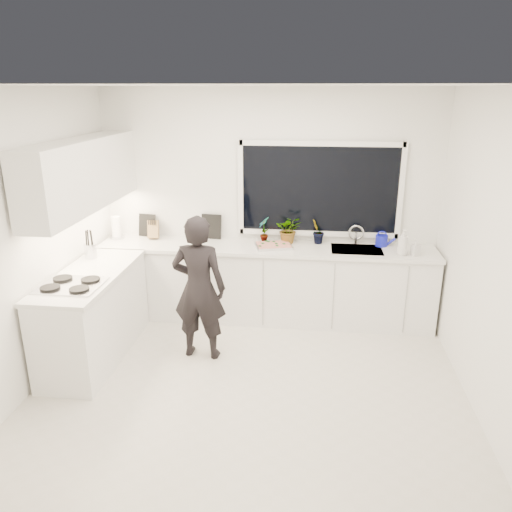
# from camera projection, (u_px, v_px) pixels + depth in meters

# --- Properties ---
(floor) EXTENTS (4.00, 3.50, 0.02)m
(floor) POSITION_uv_depth(u_px,v_px,m) (250.00, 384.00, 4.78)
(floor) COLOR beige
(floor) RESTS_ON ground
(wall_back) EXTENTS (4.00, 0.02, 2.70)m
(wall_back) POSITION_uv_depth(u_px,v_px,m) (269.00, 204.00, 5.99)
(wall_back) COLOR white
(wall_back) RESTS_ON ground
(wall_left) EXTENTS (0.02, 3.50, 2.70)m
(wall_left) POSITION_uv_depth(u_px,v_px,m) (32.00, 241.00, 4.56)
(wall_left) COLOR white
(wall_left) RESTS_ON ground
(wall_right) EXTENTS (0.02, 3.50, 2.70)m
(wall_right) POSITION_uv_depth(u_px,v_px,m) (491.00, 258.00, 4.12)
(wall_right) COLOR white
(wall_right) RESTS_ON ground
(ceiling) EXTENTS (4.00, 3.50, 0.02)m
(ceiling) POSITION_uv_depth(u_px,v_px,m) (249.00, 84.00, 3.90)
(ceiling) COLOR white
(ceiling) RESTS_ON wall_back
(window) EXTENTS (1.80, 0.02, 1.00)m
(window) POSITION_uv_depth(u_px,v_px,m) (319.00, 189.00, 5.83)
(window) COLOR black
(window) RESTS_ON wall_back
(base_cabinets_back) EXTENTS (3.92, 0.58, 0.88)m
(base_cabinets_back) POSITION_uv_depth(u_px,v_px,m) (266.00, 284.00, 6.00)
(base_cabinets_back) COLOR white
(base_cabinets_back) RESTS_ON floor
(base_cabinets_left) EXTENTS (0.58, 1.60, 0.88)m
(base_cabinets_left) POSITION_uv_depth(u_px,v_px,m) (94.00, 316.00, 5.15)
(base_cabinets_left) COLOR white
(base_cabinets_left) RESTS_ON floor
(countertop_back) EXTENTS (3.94, 0.62, 0.04)m
(countertop_back) POSITION_uv_depth(u_px,v_px,m) (266.00, 248.00, 5.84)
(countertop_back) COLOR silver
(countertop_back) RESTS_ON base_cabinets_back
(countertop_left) EXTENTS (0.62, 1.60, 0.04)m
(countertop_left) POSITION_uv_depth(u_px,v_px,m) (89.00, 275.00, 5.00)
(countertop_left) COLOR silver
(countertop_left) RESTS_ON base_cabinets_left
(upper_cabinets) EXTENTS (0.34, 2.10, 0.70)m
(upper_cabinets) POSITION_uv_depth(u_px,v_px,m) (83.00, 174.00, 5.04)
(upper_cabinets) COLOR white
(upper_cabinets) RESTS_ON wall_left
(sink) EXTENTS (0.58, 0.42, 0.14)m
(sink) POSITION_uv_depth(u_px,v_px,m) (356.00, 253.00, 5.74)
(sink) COLOR silver
(sink) RESTS_ON countertop_back
(faucet) EXTENTS (0.03, 0.03, 0.22)m
(faucet) POSITION_uv_depth(u_px,v_px,m) (356.00, 235.00, 5.88)
(faucet) COLOR silver
(faucet) RESTS_ON countertop_back
(stovetop) EXTENTS (0.56, 0.48, 0.03)m
(stovetop) POSITION_uv_depth(u_px,v_px,m) (71.00, 285.00, 4.66)
(stovetop) COLOR black
(stovetop) RESTS_ON countertop_left
(person) EXTENTS (0.57, 0.40, 1.52)m
(person) POSITION_uv_depth(u_px,v_px,m) (199.00, 288.00, 5.04)
(person) COLOR black
(person) RESTS_ON floor
(pizza_tray) EXTENTS (0.47, 0.40, 0.03)m
(pizza_tray) POSITION_uv_depth(u_px,v_px,m) (273.00, 246.00, 5.80)
(pizza_tray) COLOR silver
(pizza_tray) RESTS_ON countertop_back
(pizza) EXTENTS (0.43, 0.36, 0.01)m
(pizza) POSITION_uv_depth(u_px,v_px,m) (273.00, 244.00, 5.79)
(pizza) COLOR #A81816
(pizza) RESTS_ON pizza_tray
(watering_can) EXTENTS (0.17, 0.17, 0.13)m
(watering_can) POSITION_uv_depth(u_px,v_px,m) (381.00, 241.00, 5.82)
(watering_can) COLOR #1317B3
(watering_can) RESTS_ON countertop_back
(paper_towel_roll) EXTENTS (0.14, 0.14, 0.26)m
(paper_towel_roll) POSITION_uv_depth(u_px,v_px,m) (116.00, 228.00, 6.10)
(paper_towel_roll) COLOR white
(paper_towel_roll) RESTS_ON countertop_back
(knife_block) EXTENTS (0.14, 0.12, 0.22)m
(knife_block) POSITION_uv_depth(u_px,v_px,m) (153.00, 230.00, 6.09)
(knife_block) COLOR #9F804A
(knife_block) RESTS_ON countertop_back
(utensil_crock) EXTENTS (0.15, 0.15, 0.16)m
(utensil_crock) POSITION_uv_depth(u_px,v_px,m) (91.00, 251.00, 5.41)
(utensil_crock) COLOR #B7B6BB
(utensil_crock) RESTS_ON countertop_left
(picture_frame_large) EXTENTS (0.22, 0.06, 0.28)m
(picture_frame_large) POSITION_uv_depth(u_px,v_px,m) (147.00, 225.00, 6.19)
(picture_frame_large) COLOR black
(picture_frame_large) RESTS_ON countertop_back
(picture_frame_small) EXTENTS (0.25, 0.05, 0.30)m
(picture_frame_small) POSITION_uv_depth(u_px,v_px,m) (211.00, 226.00, 6.10)
(picture_frame_small) COLOR black
(picture_frame_small) RESTS_ON countertop_back
(herb_plants) EXTENTS (0.80, 0.27, 0.33)m
(herb_plants) POSITION_uv_depth(u_px,v_px,m) (290.00, 230.00, 5.91)
(herb_plants) COLOR #26662D
(herb_plants) RESTS_ON countertop_back
(soap_bottles) EXTENTS (0.27, 0.16, 0.30)m
(soap_bottles) POSITION_uv_depth(u_px,v_px,m) (406.00, 243.00, 5.48)
(soap_bottles) COLOR #D8BF66
(soap_bottles) RESTS_ON countertop_back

